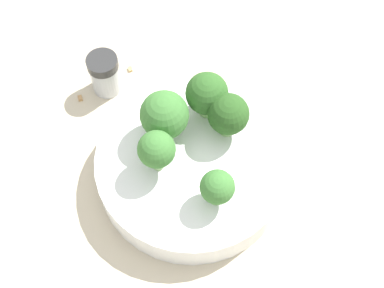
{
  "coord_description": "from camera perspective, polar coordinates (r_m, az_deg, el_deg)",
  "views": [
    {
      "loc": [
        -0.23,
        -0.15,
        0.57
      ],
      "look_at": [
        0.0,
        0.0,
        0.08
      ],
      "focal_mm": 50.0,
      "sensor_mm": 36.0,
      "label": 1
    }
  ],
  "objects": [
    {
      "name": "ground_plane",
      "position": [
        0.64,
        0.0,
        -3.31
      ],
      "size": [
        3.0,
        3.0,
        0.0
      ],
      "primitive_type": "plane",
      "color": "beige"
    },
    {
      "name": "bowl",
      "position": [
        0.62,
        0.0,
        -2.44
      ],
      "size": [
        0.22,
        0.22,
        0.04
      ],
      "primitive_type": "cylinder",
      "color": "white",
      "rests_on": "ground_plane"
    },
    {
      "name": "broccoli_floret_0",
      "position": [
        0.58,
        -2.96,
        3.07
      ],
      "size": [
        0.05,
        0.05,
        0.06
      ],
      "color": "#8EB770",
      "rests_on": "bowl"
    },
    {
      "name": "broccoli_floret_1",
      "position": [
        0.55,
        2.72,
        -4.69
      ],
      "size": [
        0.04,
        0.04,
        0.05
      ],
      "color": "#8EB770",
      "rests_on": "bowl"
    },
    {
      "name": "broccoli_floret_2",
      "position": [
        0.56,
        -3.8,
        -0.65
      ],
      "size": [
        0.04,
        0.04,
        0.06
      ],
      "color": "#8EB770",
      "rests_on": "bowl"
    },
    {
      "name": "broccoli_floret_3",
      "position": [
        0.59,
        3.89,
        3.12
      ],
      "size": [
        0.05,
        0.05,
        0.06
      ],
      "color": "#84AD66",
      "rests_on": "bowl"
    },
    {
      "name": "broccoli_floret_4",
      "position": [
        0.6,
        1.6,
        5.33
      ],
      "size": [
        0.05,
        0.05,
        0.06
      ],
      "color": "#8EB770",
      "rests_on": "bowl"
    },
    {
      "name": "pepper_shaker",
      "position": [
        0.69,
        -9.29,
        7.4
      ],
      "size": [
        0.04,
        0.04,
        0.06
      ],
      "color": "#B2B7BC",
      "rests_on": "ground_plane"
    },
    {
      "name": "almond_crumb_0",
      "position": [
        0.7,
        -11.87,
        4.89
      ],
      "size": [
        0.01,
        0.01,
        0.01
      ],
      "primitive_type": "cube",
      "rotation": [
        0.0,
        0.0,
        4.01
      ],
      "color": "#AD7F4C",
      "rests_on": "ground_plane"
    },
    {
      "name": "almond_crumb_1",
      "position": [
        0.72,
        -6.62,
        8.02
      ],
      "size": [
        0.01,
        0.01,
        0.01
      ],
      "primitive_type": "cube",
      "rotation": [
        0.0,
        0.0,
        0.84
      ],
      "color": "tan",
      "rests_on": "ground_plane"
    }
  ]
}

